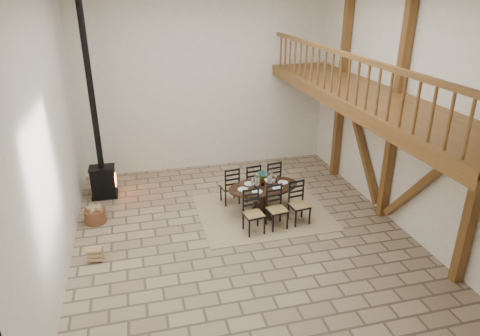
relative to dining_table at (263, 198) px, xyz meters
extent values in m
plane|color=#9A8466|center=(-0.72, -0.80, -0.37)|extent=(8.00, 8.00, 0.00)
cube|color=white|center=(-0.72, 3.20, 2.13)|extent=(7.00, 0.02, 5.00)
cube|color=white|center=(-0.72, -4.80, 2.13)|extent=(7.00, 0.02, 5.00)
cube|color=white|center=(-4.22, -0.80, 2.13)|extent=(0.02, 8.00, 5.00)
cube|color=white|center=(2.78, -0.80, 2.13)|extent=(0.02, 8.00, 5.00)
cube|color=brown|center=(2.66, -0.80, 2.13)|extent=(0.18, 0.18, 5.00)
cube|color=brown|center=(2.66, 1.70, 2.13)|extent=(0.18, 0.18, 5.00)
cube|color=brown|center=(2.66, -2.05, 1.03)|extent=(0.14, 2.16, 2.54)
cube|color=brown|center=(2.66, 0.45, 1.03)|extent=(0.14, 2.16, 2.54)
cube|color=brown|center=(2.66, -0.80, 2.43)|extent=(0.20, 7.80, 0.20)
cube|color=brown|center=(1.98, -0.80, 2.48)|extent=(1.60, 7.80, 0.12)
cube|color=brown|center=(1.28, -0.80, 2.38)|extent=(0.18, 7.80, 0.22)
cube|color=brown|center=(1.28, -0.80, 3.38)|extent=(0.09, 7.60, 0.09)
cube|color=brown|center=(1.28, -0.80, 2.96)|extent=(0.06, 7.60, 0.86)
cube|color=tan|center=(0.00, 0.00, -0.36)|extent=(3.00, 2.50, 0.02)
ellipsoid|color=black|center=(0.00, 0.00, 0.30)|extent=(1.79, 1.22, 0.04)
cylinder|color=black|center=(0.00, 0.00, -0.05)|extent=(0.17, 0.17, 0.61)
cylinder|color=black|center=(0.00, 0.00, -0.32)|extent=(0.52, 0.52, 0.06)
cube|color=tan|center=(-0.46, -0.80, 0.07)|extent=(0.45, 0.44, 0.04)
cube|color=black|center=(-0.46, -0.80, -0.16)|extent=(0.43, 0.43, 0.42)
cube|color=black|center=(-0.48, -0.63, 0.33)|extent=(0.35, 0.08, 0.55)
cube|color=tan|center=(0.09, -0.73, 0.07)|extent=(0.45, 0.44, 0.04)
cube|color=black|center=(0.09, -0.73, -0.16)|extent=(0.43, 0.43, 0.42)
cube|color=black|center=(0.07, -0.56, 0.33)|extent=(0.35, 0.08, 0.55)
cube|color=tan|center=(0.64, -0.66, 0.07)|extent=(0.45, 0.44, 0.04)
cube|color=black|center=(0.64, -0.66, -0.16)|extent=(0.43, 0.43, 0.42)
cube|color=black|center=(0.62, -0.49, 0.33)|extent=(0.35, 0.08, 0.55)
cube|color=tan|center=(-0.64, 0.66, 0.07)|extent=(0.45, 0.44, 0.04)
cube|color=black|center=(-0.64, 0.66, -0.16)|extent=(0.43, 0.43, 0.42)
cube|color=black|center=(-0.62, 0.49, 0.33)|extent=(0.35, 0.08, 0.55)
cube|color=tan|center=(-0.09, 0.73, 0.07)|extent=(0.45, 0.44, 0.04)
cube|color=black|center=(-0.09, 0.73, -0.16)|extent=(0.43, 0.43, 0.42)
cube|color=black|center=(-0.07, 0.56, 0.33)|extent=(0.35, 0.08, 0.55)
cube|color=tan|center=(0.46, 0.80, 0.07)|extent=(0.45, 0.44, 0.04)
cube|color=black|center=(0.46, 0.80, -0.16)|extent=(0.43, 0.43, 0.42)
cube|color=black|center=(0.48, 0.63, 0.33)|extent=(0.35, 0.08, 0.55)
cube|color=silver|center=(0.00, 0.00, 0.32)|extent=(1.36, 0.80, 0.01)
cube|color=white|center=(0.00, 0.00, 0.41)|extent=(0.86, 0.38, 0.18)
cylinder|color=white|center=(-0.16, -0.02, 0.49)|extent=(0.12, 0.12, 0.34)
cylinder|color=white|center=(0.16, 0.02, 0.49)|extent=(0.12, 0.12, 0.34)
cylinder|color=silver|center=(-0.16, -0.02, 0.40)|extent=(0.06, 0.06, 0.16)
cylinder|color=silver|center=(0.16, 0.02, 0.40)|extent=(0.06, 0.06, 0.16)
imported|color=#4C723F|center=(-0.01, 0.05, 0.51)|extent=(0.22, 0.16, 0.39)
cube|color=black|center=(-3.65, 1.81, -0.33)|extent=(0.64, 0.49, 0.10)
cube|color=black|center=(-3.65, 1.81, 0.06)|extent=(0.59, 0.44, 0.67)
cube|color=#FF590C|center=(-3.35, 1.80, 0.06)|extent=(0.03, 0.27, 0.27)
cube|color=black|center=(-3.65, 1.81, 0.42)|extent=(0.63, 0.48, 0.04)
cylinder|color=black|center=(-3.65, 1.81, 2.53)|extent=(0.14, 0.14, 4.19)
cylinder|color=brown|center=(-3.81, 0.51, -0.22)|extent=(0.48, 0.48, 0.31)
cube|color=tan|center=(-3.81, 0.51, -0.03)|extent=(0.26, 0.26, 0.09)
cube|color=tan|center=(-3.73, -1.05, -0.23)|extent=(0.31, 0.23, 0.30)
camera|label=1|loc=(-2.74, -8.51, 4.58)|focal=32.00mm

